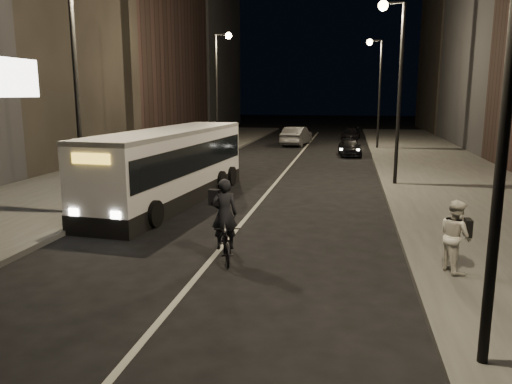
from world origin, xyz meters
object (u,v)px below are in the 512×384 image
at_px(streetlight_left_far, 220,77).
at_px(car_far, 351,133).
at_px(pedestrian_woman, 455,236).
at_px(car_near, 350,147).
at_px(car_mid, 296,136).
at_px(city_bus, 171,163).
at_px(cyclist_on_bicycle, 226,233).
at_px(streetlight_left_near, 82,60).
at_px(streetlight_right_far, 377,79).
at_px(streetlight_right_near, 495,12).
at_px(streetlight_right_mid, 395,69).

height_order(streetlight_left_far, car_far, streetlight_left_far).
relative_size(pedestrian_woman, car_near, 0.48).
xyz_separation_m(streetlight_left_far, car_mid, (4.44, 8.06, -4.58)).
distance_m(city_bus, cyclist_on_bicycle, 7.71).
distance_m(streetlight_left_near, streetlight_left_far, 18.00).
bearing_deg(streetlight_right_far, car_far, 100.95).
relative_size(streetlight_right_near, car_mid, 1.71).
relative_size(streetlight_right_near, cyclist_on_bicycle, 3.72).
bearing_deg(car_near, streetlight_left_far, -175.11).
xyz_separation_m(streetlight_right_near, city_bus, (-8.81, 11.00, -3.79)).
bearing_deg(car_near, pedestrian_woman, -89.63).
xyz_separation_m(streetlight_right_mid, car_far, (-1.73, 24.95, -4.81)).
distance_m(pedestrian_woman, car_far, 36.85).
distance_m(car_mid, car_far, 8.23).
xyz_separation_m(streetlight_right_mid, streetlight_left_near, (-10.66, -8.00, 0.00)).
relative_size(streetlight_right_far, car_far, 2.12).
height_order(streetlight_right_mid, car_mid, streetlight_right_mid).
bearing_deg(cyclist_on_bicycle, car_mid, 74.95).
distance_m(streetlight_right_far, streetlight_left_near, 26.26).
relative_size(streetlight_left_near, pedestrian_woman, 4.75).
height_order(streetlight_right_near, car_near, streetlight_right_near).
bearing_deg(streetlight_right_far, streetlight_right_mid, -90.00).
relative_size(streetlight_right_mid, city_bus, 0.75).
relative_size(streetlight_right_near, streetlight_left_far, 1.00).
relative_size(city_bus, car_near, 3.04).
bearing_deg(streetlight_right_far, pedestrian_woman, -88.74).
height_order(car_near, car_mid, car_mid).
bearing_deg(car_far, streetlight_right_near, -81.60).
xyz_separation_m(streetlight_right_mid, car_mid, (-6.23, 18.06, -4.58)).
bearing_deg(streetlight_right_near, car_mid, 100.36).
xyz_separation_m(car_mid, car_far, (4.50, 6.89, -0.23)).
bearing_deg(streetlight_right_near, pedestrian_woman, 81.66).
bearing_deg(streetlight_left_near, cyclist_on_bicycle, -32.22).
bearing_deg(streetlight_right_mid, car_near, 98.94).
relative_size(streetlight_right_near, city_bus, 0.75).
height_order(streetlight_right_far, streetlight_left_near, same).
distance_m(city_bus, car_near, 18.07).
bearing_deg(car_near, streetlight_right_far, 61.69).
distance_m(streetlight_left_near, car_mid, 26.83).
height_order(pedestrian_woman, car_mid, pedestrian_woman).
distance_m(city_bus, car_far, 30.79).
xyz_separation_m(cyclist_on_bicycle, car_mid, (-1.30, 29.68, 0.05)).
xyz_separation_m(streetlight_right_far, city_bus, (-8.81, -21.00, -3.79)).
bearing_deg(cyclist_on_bicycle, pedestrian_woman, -19.70).
relative_size(streetlight_left_near, cyclist_on_bicycle, 3.72).
height_order(streetlight_left_far, pedestrian_woman, streetlight_left_far).
height_order(pedestrian_woman, car_near, pedestrian_woman).
bearing_deg(cyclist_on_bicycle, car_near, 64.84).
distance_m(streetlight_right_far, pedestrian_woman, 28.16).
distance_m(streetlight_right_near, pedestrian_woman, 6.06).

